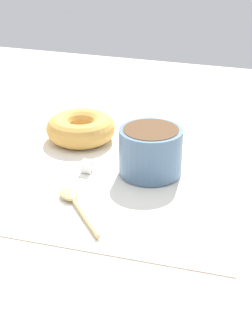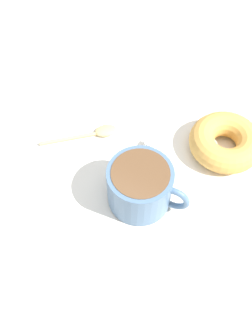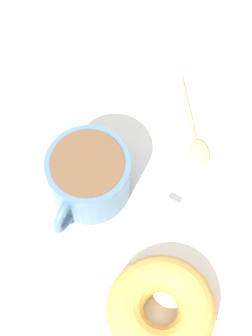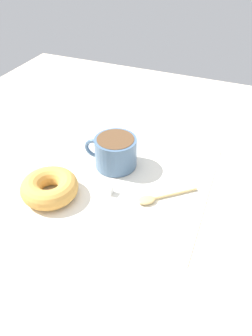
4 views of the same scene
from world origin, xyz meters
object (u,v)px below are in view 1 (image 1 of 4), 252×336
Objects in this scene: spoon at (73,200)px; donut at (81,128)px; sugar_cube at (87,166)px; coffee_cup at (151,150)px.

donut is at bearing 18.81° from spoon.
sugar_cube reaches higher than spoon.
coffee_cup reaches higher than spoon.
donut is (7.76, 13.98, -1.60)cm from coffee_cup.
sugar_cube is at bearing 105.94° from coffee_cup.
sugar_cube is (9.11, 1.59, 0.37)cm from spoon.
coffee_cup is 7.71× the size of sugar_cube.
donut is 1.08× the size of spoon.
sugar_cube is at bearing 9.92° from spoon.
donut is at bearing 60.97° from coffee_cup.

